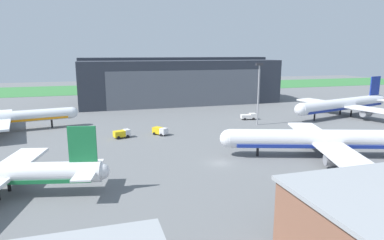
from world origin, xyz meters
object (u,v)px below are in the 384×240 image
at_px(stair_truck, 249,116).
at_px(baggage_tug, 122,133).
at_px(airliner_far_left, 1,118).
at_px(apron_light_mast, 258,89).
at_px(airliner_far_right, 343,105).
at_px(ops_van, 160,131).
at_px(airliner_near_right, 320,140).
at_px(maintenance_hangar, 177,80).

bearing_deg(stair_truck, baggage_tug, -163.69).
relative_size(airliner_far_left, apron_light_mast, 2.11).
relative_size(stair_truck, baggage_tug, 1.14).
relative_size(airliner_far_right, airliner_far_left, 1.14).
bearing_deg(baggage_tug, ops_van, 1.98).
relative_size(airliner_far_left, baggage_tug, 8.74).
relative_size(airliner_near_right, baggage_tug, 8.92).
xyz_separation_m(airliner_far_left, stair_truck, (77.17, -3.60, -2.97)).
bearing_deg(apron_light_mast, airliner_near_right, -93.70).
height_order(airliner_far_right, ops_van, airliner_far_right).
bearing_deg(ops_van, airliner_far_right, 7.03).
bearing_deg(baggage_tug, airliner_near_right, -35.75).
height_order(airliner_far_right, stair_truck, airliner_far_right).
bearing_deg(airliner_far_right, maintenance_hangar, 131.42).
bearing_deg(maintenance_hangar, stair_truck, -75.76).
relative_size(maintenance_hangar, ops_van, 18.72).
bearing_deg(ops_van, stair_truck, 20.52).
relative_size(airliner_near_right, stair_truck, 7.82).
xyz_separation_m(airliner_near_right, baggage_tug, (-40.89, 29.44, -2.62)).
distance_m(ops_van, apron_light_mast, 34.22).
xyz_separation_m(airliner_far_left, ops_van, (43.45, -16.22, -2.92)).
bearing_deg(airliner_near_right, ops_van, 135.40).
xyz_separation_m(airliner_far_right, baggage_tug, (-79.99, -8.91, -2.99)).
height_order(airliner_near_right, airliner_far_right, airliner_far_right).
relative_size(airliner_near_right, airliner_far_right, 0.90).
bearing_deg(airliner_near_right, airliner_far_left, 148.01).
height_order(airliner_near_right, baggage_tug, airliner_near_right).
xyz_separation_m(airliner_far_right, apron_light_mast, (-36.92, -4.61, 7.25)).
distance_m(ops_van, baggage_tug, 10.67).
bearing_deg(apron_light_mast, baggage_tug, -174.29).
bearing_deg(stair_truck, maintenance_hangar, 104.24).
relative_size(stair_truck, apron_light_mast, 0.28).
relative_size(airliner_far_left, stair_truck, 7.66).
distance_m(airliner_far_left, ops_van, 46.47).
xyz_separation_m(ops_van, stair_truck, (33.71, 12.62, -0.06)).
distance_m(airliner_far_right, airliner_far_left, 113.04).
relative_size(maintenance_hangar, airliner_far_left, 2.13).
height_order(maintenance_hangar, airliner_far_left, maintenance_hangar).
distance_m(maintenance_hangar, ops_van, 67.42).
height_order(ops_van, stair_truck, stair_truck).
bearing_deg(ops_van, airliner_near_right, -44.60).
xyz_separation_m(maintenance_hangar, airliner_near_right, (9.43, -93.36, -5.97)).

